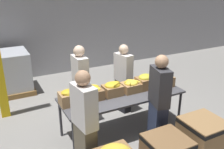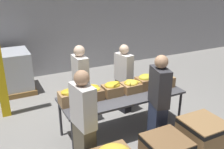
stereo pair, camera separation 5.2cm
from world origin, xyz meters
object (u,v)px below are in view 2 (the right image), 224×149
object	(u,v)px
volunteer_2	(81,85)
pallet_stack_0	(10,72)
banana_box_3	(131,86)
banana_box_4	(146,81)
banana_box_0	(69,97)
volunteer_1	(158,102)
sorting_table	(122,97)
banana_box_1	(93,93)
banana_box_2	(112,88)
volunteer_0	(84,123)
donation_bin_2	(202,138)
banana_box_5	(164,80)
volunteer_3	(124,79)

from	to	relation	value
volunteer_2	pallet_stack_0	world-z (taller)	volunteer_2
banana_box_3	banana_box_4	xyz separation A→B (m)	(0.34, 0.00, 0.03)
banana_box_0	volunteer_1	world-z (taller)	volunteer_1
banana_box_3	pallet_stack_0	world-z (taller)	pallet_stack_0
sorting_table	banana_box_1	size ratio (longest dim) A/B	6.82
sorting_table	banana_box_0	bearing A→B (deg)	175.51
sorting_table	volunteer_1	xyz separation A→B (m)	(0.36, -0.64, 0.10)
banana_box_1	banana_box_2	bearing A→B (deg)	-0.92
sorting_table	banana_box_2	world-z (taller)	banana_box_2
volunteer_0	donation_bin_2	bearing A→B (deg)	-115.52
banana_box_4	banana_box_5	distance (m)	0.41
banana_box_2	volunteer_2	distance (m)	0.79
banana_box_2	volunteer_3	world-z (taller)	volunteer_3
banana_box_0	banana_box_2	world-z (taller)	banana_box_0
sorting_table	banana_box_3	distance (m)	0.28
banana_box_4	volunteer_1	size ratio (longest dim) A/B	0.20
sorting_table	banana_box_0	world-z (taller)	banana_box_0
banana_box_0	volunteer_2	world-z (taller)	volunteer_2
banana_box_4	volunteer_3	xyz separation A→B (m)	(-0.13, 0.68, -0.17)
volunteer_0	volunteer_1	bearing A→B (deg)	-95.71
sorting_table	banana_box_3	bearing A→B (deg)	13.48
volunteer_0	donation_bin_2	xyz separation A→B (m)	(1.85, -0.61, -0.46)
banana_box_0	volunteer_3	bearing A→B (deg)	24.13
banana_box_0	volunteer_3	size ratio (longest dim) A/B	0.23
banana_box_2	banana_box_5	bearing A→B (deg)	-5.72
banana_box_1	banana_box_5	distance (m)	1.53
banana_box_0	sorting_table	bearing A→B (deg)	-4.49
banana_box_4	banana_box_5	size ratio (longest dim) A/B	1.00
sorting_table	banana_box_0	xyz separation A→B (m)	(-1.01, 0.08, 0.19)
banana_box_4	donation_bin_2	bearing A→B (deg)	-79.49
banana_box_1	volunteer_1	xyz separation A→B (m)	(0.93, -0.72, -0.07)
banana_box_3	volunteer_3	world-z (taller)	volunteer_3
banana_box_2	volunteer_0	bearing A→B (deg)	-138.81
banana_box_5	volunteer_1	world-z (taller)	volunteer_1
sorting_table	volunteer_2	bearing A→B (deg)	126.81
banana_box_5	pallet_stack_0	xyz separation A→B (m)	(-2.69, 3.05, -0.39)
banana_box_0	volunteer_3	world-z (taller)	volunteer_3
volunteer_3	donation_bin_2	xyz separation A→B (m)	(0.38, -2.02, -0.40)
banana_box_5	volunteer_0	distance (m)	2.10
banana_box_1	volunteer_0	bearing A→B (deg)	-121.72
banana_box_1	volunteer_1	bearing A→B (deg)	-37.78
pallet_stack_0	banana_box_3	bearing A→B (deg)	-56.48
banana_box_1	banana_box_3	world-z (taller)	banana_box_1
volunteer_0	pallet_stack_0	distance (m)	3.77
banana_box_1	pallet_stack_0	bearing A→B (deg)	111.75
banana_box_0	pallet_stack_0	bearing A→B (deg)	103.87
banana_box_2	banana_box_0	bearing A→B (deg)	179.38
banana_box_4	volunteer_1	xyz separation A→B (m)	(-0.20, -0.70, -0.10)
donation_bin_2	volunteer_0	bearing A→B (deg)	161.77
donation_bin_2	pallet_stack_0	bearing A→B (deg)	120.67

